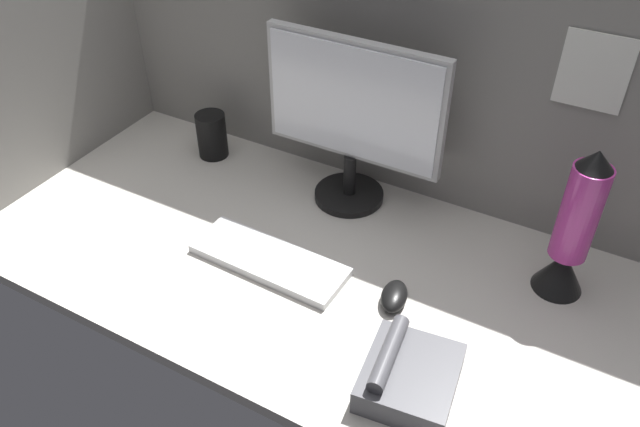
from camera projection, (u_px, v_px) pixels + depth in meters
ground_plane at (338, 271)px, 147.16cm from camera, size 180.00×80.00×3.00cm
cubicle_wall_back at (416, 57)px, 149.09cm from camera, size 180.00×5.50×72.67cm
cubicle_wall_side at (27, 40)px, 156.69cm from camera, size 5.00×80.00×72.67cm
monitor at (353, 115)px, 151.95cm from camera, size 45.76×18.00×43.25cm
keyboard at (269, 260)px, 146.36cm from camera, size 37.37×14.10×2.00cm
mouse at (394, 296)px, 136.43cm from camera, size 7.46×10.55×3.40cm
mug_black_travel at (212, 135)px, 178.65cm from camera, size 8.37×8.37×12.92cm
lava_lamp at (572, 235)px, 131.68cm from camera, size 10.95×10.95×35.85cm
desk_phone at (408, 375)px, 118.46cm from camera, size 19.21×20.95×8.80cm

